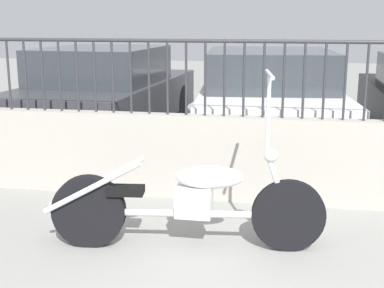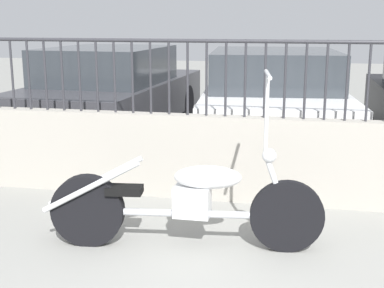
{
  "view_description": "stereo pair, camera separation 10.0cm",
  "coord_description": "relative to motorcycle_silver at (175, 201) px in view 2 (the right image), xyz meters",
  "views": [
    {
      "loc": [
        0.35,
        -2.87,
        1.77
      ],
      "look_at": [
        -0.48,
        1.6,
        0.7
      ],
      "focal_mm": 50.0,
      "sensor_mm": 36.0,
      "label": 1
    },
    {
      "loc": [
        0.44,
        -2.85,
        1.77
      ],
      "look_at": [
        -0.48,
        1.6,
        0.7
      ],
      "focal_mm": 50.0,
      "sensor_mm": 36.0,
      "label": 2
    }
  ],
  "objects": [
    {
      "name": "motorcycle_silver",
      "position": [
        0.0,
        0.0,
        0.0
      ],
      "size": [
        2.19,
        0.56,
        1.4
      ],
      "rotation": [
        0.0,
        0.0,
        0.12
      ],
      "color": "black",
      "rests_on": "ground_plane"
    },
    {
      "name": "car_white",
      "position": [
        0.52,
        3.93,
        0.29
      ],
      "size": [
        2.3,
        4.53,
        1.34
      ],
      "rotation": [
        0.0,
        0.0,
        1.67
      ],
      "color": "black",
      "rests_on": "ground_plane"
    },
    {
      "name": "fence_railing",
      "position": [
        0.49,
        1.24,
        0.96
      ],
      "size": [
        8.22,
        0.04,
        0.74
      ],
      "color": "#2D2D33",
      "rests_on": "low_wall"
    },
    {
      "name": "low_wall",
      "position": [
        0.49,
        1.24,
        0.04
      ],
      "size": [
        8.22,
        0.18,
        0.84
      ],
      "color": "#9E998E",
      "rests_on": "ground_plane"
    },
    {
      "name": "car_dark_grey",
      "position": [
        -1.94,
        3.94,
        0.3
      ],
      "size": [
        1.95,
        4.26,
        1.36
      ],
      "rotation": [
        0.0,
        0.0,
        1.53
      ],
      "color": "black",
      "rests_on": "ground_plane"
    }
  ]
}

